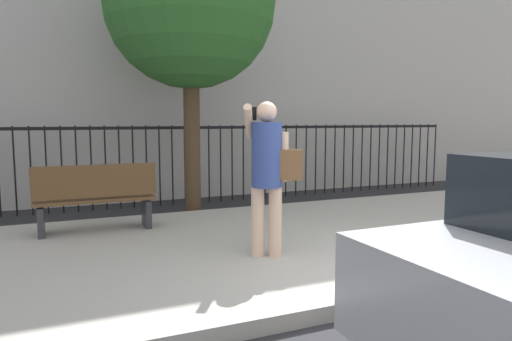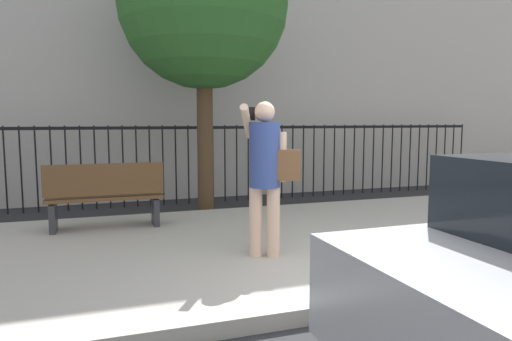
# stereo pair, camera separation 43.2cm
# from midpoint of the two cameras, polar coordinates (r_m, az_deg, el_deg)

# --- Properties ---
(ground_plane) EXTENTS (60.00, 60.00, 0.00)m
(ground_plane) POSITION_cam_midpoint_polar(r_m,az_deg,el_deg) (4.56, 21.23, -16.00)
(ground_plane) COLOR #28282B
(sidewalk) EXTENTS (28.00, 4.40, 0.15)m
(sidewalk) POSITION_cam_midpoint_polar(r_m,az_deg,el_deg) (6.29, 8.14, -8.74)
(sidewalk) COLOR #B2ADA3
(sidewalk) RESTS_ON ground
(building_facade) EXTENTS (28.00, 4.00, 9.37)m
(building_facade) POSITION_cam_midpoint_polar(r_m,az_deg,el_deg) (12.39, -5.66, 20.19)
(building_facade) COLOR #BCB7B2
(building_facade) RESTS_ON ground
(iron_fence) EXTENTS (12.03, 0.04, 1.60)m
(iron_fence) POSITION_cam_midpoint_polar(r_m,az_deg,el_deg) (9.54, -1.87, 2.21)
(iron_fence) COLOR black
(iron_fence) RESTS_ON ground
(pedestrian_on_phone) EXTENTS (0.73, 0.58, 1.75)m
(pedestrian_on_phone) POSITION_cam_midpoint_polar(r_m,az_deg,el_deg) (5.12, 3.78, 0.39)
(pedestrian_on_phone) COLOR beige
(pedestrian_on_phone) RESTS_ON sidewalk
(street_bench) EXTENTS (1.60, 0.45, 0.95)m
(street_bench) POSITION_cam_midpoint_polar(r_m,az_deg,el_deg) (6.75, -16.56, -2.90)
(street_bench) COLOR brown
(street_bench) RESTS_ON sidewalk
(street_tree_near) EXTENTS (2.95, 2.95, 5.19)m
(street_tree_near) POSITION_cam_midpoint_polar(r_m,az_deg,el_deg) (8.45, -5.03, 19.94)
(street_tree_near) COLOR #4C3823
(street_tree_near) RESTS_ON ground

